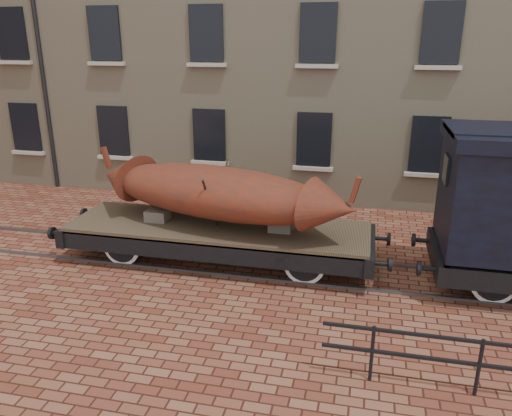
# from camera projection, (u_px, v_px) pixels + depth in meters

# --- Properties ---
(ground) EXTENTS (90.00, 90.00, 0.00)m
(ground) POSITION_uv_depth(u_px,v_px,m) (247.00, 264.00, 12.25)
(ground) COLOR maroon
(rail_track) EXTENTS (30.00, 1.52, 0.06)m
(rail_track) POSITION_uv_depth(u_px,v_px,m) (247.00, 263.00, 12.25)
(rail_track) COLOR #59595E
(rail_track) RESTS_ON ground
(flatcar_wagon) EXTENTS (8.22, 2.23, 1.24)m
(flatcar_wagon) POSITION_uv_depth(u_px,v_px,m) (218.00, 232.00, 12.16)
(flatcar_wagon) COLOR brown
(flatcar_wagon) RESTS_ON ground
(iron_boat) EXTENTS (6.83, 3.19, 1.63)m
(iron_boat) POSITION_uv_depth(u_px,v_px,m) (217.00, 192.00, 11.82)
(iron_boat) COLOR maroon
(iron_boat) RESTS_ON flatcar_wagon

